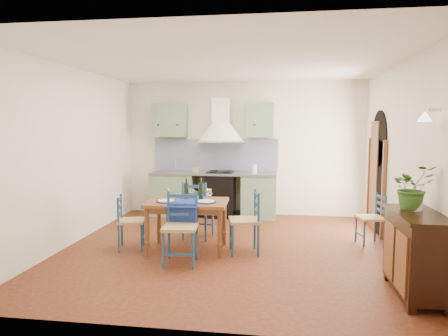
{
  "coord_description": "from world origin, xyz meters",
  "views": [
    {
      "loc": [
        0.76,
        -5.92,
        1.87
      ],
      "look_at": [
        -0.11,
        0.3,
        1.21
      ],
      "focal_mm": 32.0,
      "sensor_mm": 36.0,
      "label": 1
    }
  ],
  "objects": [
    {
      "name": "floor",
      "position": [
        0.0,
        0.0,
        0.0
      ],
      "size": [
        5.0,
        5.0,
        0.0
      ],
      "primitive_type": "plane",
      "color": "#3F1A0D",
      "rests_on": "ground"
    },
    {
      "name": "back_wall",
      "position": [
        -0.47,
        2.29,
        1.05
      ],
      "size": [
        5.0,
        0.96,
        2.8
      ],
      "color": "white",
      "rests_on": "ground"
    },
    {
      "name": "right_wall",
      "position": [
        2.5,
        0.28,
        1.34
      ],
      "size": [
        0.26,
        5.0,
        2.8
      ],
      "color": "white",
      "rests_on": "ground"
    },
    {
      "name": "left_wall",
      "position": [
        -2.5,
        0.0,
        1.4
      ],
      "size": [
        0.04,
        5.0,
        2.8
      ],
      "primitive_type": "cube",
      "color": "white",
      "rests_on": "ground"
    },
    {
      "name": "ceiling",
      "position": [
        0.0,
        0.0,
        2.8
      ],
      "size": [
        5.0,
        5.0,
        0.01
      ],
      "primitive_type": "cube",
      "color": "white",
      "rests_on": "back_wall"
    },
    {
      "name": "dining_table",
      "position": [
        -0.6,
        -0.18,
        0.67
      ],
      "size": [
        1.22,
        0.93,
        1.07
      ],
      "color": "brown",
      "rests_on": "ground"
    },
    {
      "name": "chair_near",
      "position": [
        -0.56,
        -0.73,
        0.5
      ],
      "size": [
        0.49,
        0.49,
        0.97
      ],
      "color": "navy",
      "rests_on": "ground"
    },
    {
      "name": "chair_far",
      "position": [
        -0.58,
        0.47,
        0.5
      ],
      "size": [
        0.51,
        0.51,
        0.97
      ],
      "color": "navy",
      "rests_on": "ground"
    },
    {
      "name": "chair_left",
      "position": [
        -1.5,
        -0.23,
        0.43
      ],
      "size": [
        0.47,
        0.47,
        0.83
      ],
      "color": "navy",
      "rests_on": "ground"
    },
    {
      "name": "chair_right",
      "position": [
        0.29,
        -0.15,
        0.48
      ],
      "size": [
        0.51,
        0.51,
        0.93
      ],
      "color": "navy",
      "rests_on": "ground"
    },
    {
      "name": "chair_spare",
      "position": [
        2.23,
        0.56,
        0.42
      ],
      "size": [
        0.45,
        0.45,
        0.81
      ],
      "color": "navy",
      "rests_on": "ground"
    },
    {
      "name": "sideboard",
      "position": [
        2.26,
        -1.42,
        0.51
      ],
      "size": [
        0.5,
        1.05,
        0.94
      ],
      "color": "black",
      "rests_on": "ground"
    },
    {
      "name": "potted_plant",
      "position": [
        2.24,
        -1.23,
        1.19
      ],
      "size": [
        0.55,
        0.51,
        0.51
      ],
      "primitive_type": "imported",
      "rotation": [
        0.0,
        0.0,
        0.28
      ],
      "color": "#2F5F20",
      "rests_on": "sideboard"
    }
  ]
}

